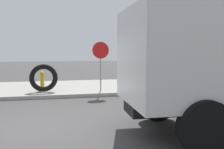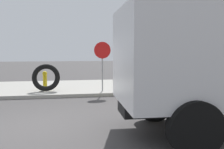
# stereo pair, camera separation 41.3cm
# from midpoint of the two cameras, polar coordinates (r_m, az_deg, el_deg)

# --- Properties ---
(ground_plane) EXTENTS (80.00, 80.00, 0.00)m
(ground_plane) POSITION_cam_midpoint_polar(r_m,az_deg,el_deg) (6.98, -16.01, -11.55)
(ground_plane) COLOR #423F3F
(sidewalk_curb) EXTENTS (36.00, 5.00, 0.15)m
(sidewalk_curb) POSITION_cam_midpoint_polar(r_m,az_deg,el_deg) (13.30, -12.96, -3.01)
(sidewalk_curb) COLOR #99968E
(sidewalk_curb) RESTS_ON ground
(fire_hydrant) EXTENTS (0.22, 0.49, 0.89)m
(fire_hydrant) POSITION_cam_midpoint_polar(r_m,az_deg,el_deg) (12.17, -14.16, -1.21)
(fire_hydrant) COLOR yellow
(fire_hydrant) RESTS_ON sidewalk_curb
(loose_tire) EXTENTS (1.27, 0.57, 1.27)m
(loose_tire) POSITION_cam_midpoint_polar(r_m,az_deg,el_deg) (11.72, -13.89, -0.68)
(loose_tire) COLOR black
(loose_tire) RESTS_ON sidewalk_curb
(stop_sign) EXTENTS (0.76, 0.08, 2.26)m
(stop_sign) POSITION_cam_midpoint_polar(r_m,az_deg,el_deg) (11.38, -1.18, 4.02)
(stop_sign) COLOR gray
(stop_sign) RESTS_ON sidewalk_curb
(bare_tree) EXTENTS (0.99, 0.92, 4.37)m
(bare_tree) POSITION_cam_midpoint_polar(r_m,az_deg,el_deg) (14.68, 11.25, 7.18)
(bare_tree) COLOR #4C3823
(bare_tree) RESTS_ON sidewalk_curb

